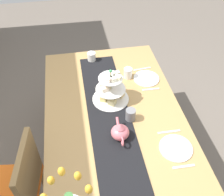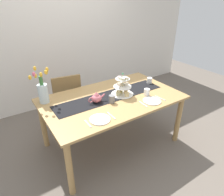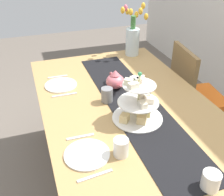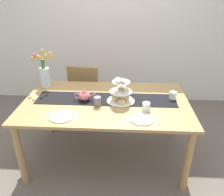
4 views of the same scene
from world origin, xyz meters
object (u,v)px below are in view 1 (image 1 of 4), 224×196
at_px(teapot, 120,132).
at_px(knife_left, 169,132).
at_px(cream_jug, 92,57).
at_px(mug_white_text, 128,73).
at_px(dining_table, 114,121).
at_px(fork_right, 151,89).
at_px(dinner_plate_right, 146,78).
at_px(tiered_cake_stand, 111,90).
at_px(chair_left, 18,187).
at_px(knife_right, 142,69).
at_px(mug_grey, 131,115).
at_px(fork_left, 184,167).
at_px(dinner_plate_left, 176,148).

relative_size(teapot, knife_left, 1.40).
bearing_deg(teapot, cream_jug, 5.29).
bearing_deg(mug_white_text, cream_jug, 42.57).
height_order(dining_table, fork_right, fork_right).
height_order(cream_jug, dinner_plate_right, cream_jug).
bearing_deg(cream_jug, tiered_cake_stand, -171.00).
distance_m(chair_left, knife_right, 1.44).
xyz_separation_m(fork_right, mug_grey, (-0.30, 0.25, 0.05)).
distance_m(tiered_cake_stand, cream_jug, 0.58).
relative_size(knife_right, mug_grey, 1.79).
bearing_deg(fork_left, dinner_plate_left, 0.00).
bearing_deg(fork_left, chair_left, 80.59).
relative_size(dinner_plate_left, mug_white_text, 2.42).
xyz_separation_m(dinner_plate_left, fork_left, (-0.15, 0.00, -0.00)).
xyz_separation_m(fork_left, mug_grey, (0.46, 0.25, 0.05)).
relative_size(cream_jug, dinner_plate_left, 0.37).
xyz_separation_m(dining_table, dinner_plate_right, (0.37, -0.36, 0.09)).
height_order(chair_left, dinner_plate_left, chair_left).
bearing_deg(knife_right, tiered_cake_stand, 134.17).
xyz_separation_m(dining_table, dinner_plate_left, (-0.39, -0.36, 0.09)).
relative_size(mug_grey, mug_white_text, 1.00).
bearing_deg(dinner_plate_right, teapot, 148.91).
relative_size(fork_right, mug_grey, 1.58).
height_order(tiered_cake_stand, dinner_plate_right, tiered_cake_stand).
distance_m(teapot, mug_white_text, 0.68).
bearing_deg(mug_white_text, knife_left, -166.50).
xyz_separation_m(knife_left, fork_right, (0.47, 0.00, 0.00)).
bearing_deg(fork_right, mug_white_text, 39.11).
height_order(cream_jug, mug_white_text, mug_white_text).
distance_m(teapot, mug_grey, 0.19).
height_order(knife_left, fork_right, same).
height_order(tiered_cake_stand, knife_left, tiered_cake_stand).
distance_m(dinner_plate_left, fork_left, 0.15).
distance_m(fork_left, dinner_plate_right, 0.90).
height_order(chair_left, dinner_plate_right, chair_left).
height_order(chair_left, teapot, chair_left).
height_order(tiered_cake_stand, teapot, tiered_cake_stand).
relative_size(teapot, mug_grey, 2.51).
xyz_separation_m(dinner_plate_left, mug_grey, (0.32, 0.25, 0.05)).
xyz_separation_m(dining_table, knife_left, (-0.25, -0.36, 0.09)).
bearing_deg(dinner_plate_right, dining_table, 135.48).
xyz_separation_m(tiered_cake_stand, mug_grey, (-0.24, -0.11, -0.05)).
relative_size(knife_left, knife_right, 1.00).
distance_m(tiered_cake_stand, mug_white_text, 0.33).
relative_size(dinner_plate_right, fork_right, 1.53).
distance_m(chair_left, tiered_cake_stand, 0.98).
xyz_separation_m(teapot, cream_jug, (0.97, 0.09, -0.02)).
xyz_separation_m(knife_left, mug_grey, (0.17, 0.25, 0.05)).
relative_size(tiered_cake_stand, fork_right, 2.03).
height_order(cream_jug, fork_left, cream_jug).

